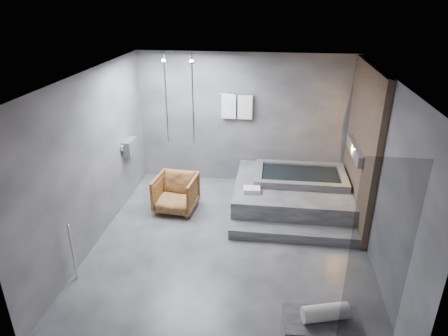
# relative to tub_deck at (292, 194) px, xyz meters

# --- Properties ---
(room) EXTENTS (5.00, 5.04, 2.82)m
(room) POSITION_rel_tub_deck_xyz_m (-0.65, -1.21, 1.48)
(room) COLOR #323235
(room) RESTS_ON ground
(tub_deck) EXTENTS (2.20, 2.00, 0.50)m
(tub_deck) POSITION_rel_tub_deck_xyz_m (0.00, 0.00, 0.00)
(tub_deck) COLOR #38383B
(tub_deck) RESTS_ON ground
(tub_step) EXTENTS (2.20, 0.36, 0.18)m
(tub_step) POSITION_rel_tub_deck_xyz_m (0.00, -1.18, -0.16)
(tub_step) COLOR #38383B
(tub_step) RESTS_ON ground
(concrete_bench) EXTENTS (0.93, 0.55, 0.41)m
(concrete_bench) POSITION_rel_tub_deck_xyz_m (0.25, -3.44, -0.05)
(concrete_bench) COLOR #2E2E30
(concrete_bench) RESTS_ON ground
(driftwood_chair) EXTENTS (0.82, 0.84, 0.70)m
(driftwood_chair) POSITION_rel_tub_deck_xyz_m (-2.22, -0.46, 0.10)
(driftwood_chair) COLOR #4A2A12
(driftwood_chair) RESTS_ON ground
(rolled_towel) EXTENTS (0.57, 0.34, 0.20)m
(rolled_towel) POSITION_rel_tub_deck_xyz_m (0.28, -3.43, 0.25)
(rolled_towel) COLOR white
(rolled_towel) RESTS_ON concrete_bench
(deck_towel) EXTENTS (0.33, 0.25, 0.08)m
(deck_towel) POSITION_rel_tub_deck_xyz_m (-0.76, -0.50, 0.29)
(deck_towel) COLOR silver
(deck_towel) RESTS_ON tub_deck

